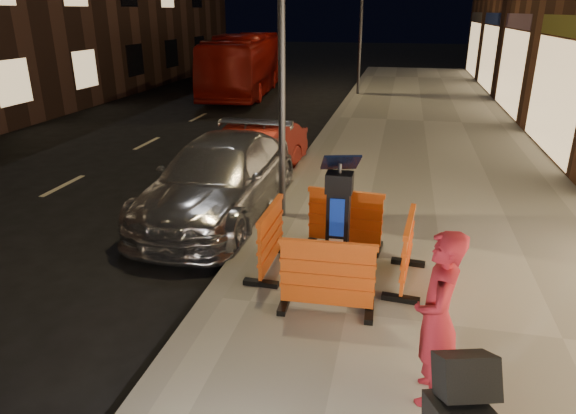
% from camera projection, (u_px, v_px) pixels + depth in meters
% --- Properties ---
extents(ground_plane, '(120.00, 120.00, 0.00)m').
position_uv_depth(ground_plane, '(213.00, 307.00, 6.77)').
color(ground_plane, black).
rests_on(ground_plane, ground).
extents(sidewalk, '(6.00, 60.00, 0.15)m').
position_uv_depth(sidewalk, '(449.00, 330.00, 6.13)').
color(sidewalk, gray).
rests_on(sidewalk, ground).
extents(kerb, '(0.30, 60.00, 0.15)m').
position_uv_depth(kerb, '(212.00, 302.00, 6.74)').
color(kerb, slate).
rests_on(kerb, ground).
extents(parking_kiosk, '(0.56, 0.56, 1.68)m').
position_uv_depth(parking_kiosk, '(338.00, 220.00, 6.98)').
color(parking_kiosk, black).
rests_on(parking_kiosk, sidewalk).
extents(barrier_front, '(1.22, 0.54, 0.94)m').
position_uv_depth(barrier_front, '(327.00, 277.00, 6.24)').
color(barrier_front, '#E45617').
rests_on(barrier_front, sidewalk).
extents(barrier_back, '(1.25, 0.62, 0.94)m').
position_uv_depth(barrier_back, '(345.00, 219.00, 7.98)').
color(barrier_back, '#E45617').
rests_on(barrier_back, sidewalk).
extents(barrier_kerbside, '(0.51, 1.21, 0.94)m').
position_uv_depth(barrier_kerbside, '(271.00, 238.00, 7.30)').
color(barrier_kerbside, '#E45617').
rests_on(barrier_kerbside, sidewalk).
extents(barrier_bldgside, '(0.60, 1.24, 0.94)m').
position_uv_depth(barrier_bldgside, '(407.00, 251.00, 6.92)').
color(barrier_bldgside, '#E45617').
rests_on(barrier_bldgside, sidewalk).
extents(car_silver, '(2.14, 4.96, 1.42)m').
position_uv_depth(car_silver, '(221.00, 214.00, 9.84)').
color(car_silver, '#B8B8BD').
rests_on(car_silver, ground).
extents(car_red, '(1.91, 3.93, 1.24)m').
position_uv_depth(car_red, '(254.00, 178.00, 11.93)').
color(car_red, maroon).
rests_on(car_red, ground).
extents(bus_doubledecker, '(3.24, 9.75, 2.66)m').
position_uv_depth(bus_doubledecker, '(246.00, 94.00, 24.09)').
color(bus_doubledecker, maroon).
rests_on(bus_doubledecker, ground).
extents(man, '(0.46, 0.66, 1.74)m').
position_uv_depth(man, '(437.00, 319.00, 4.69)').
color(man, maroon).
rests_on(man, sidewalk).
extents(street_lamp_mid, '(0.12, 0.12, 6.00)m').
position_uv_depth(street_lamp_mid, '(282.00, 44.00, 8.32)').
color(street_lamp_mid, '#3F3F44').
rests_on(street_lamp_mid, sidewalk).
extents(street_lamp_far, '(0.12, 0.12, 6.00)m').
position_uv_depth(street_lamp_far, '(361.00, 23.00, 21.99)').
color(street_lamp_far, '#3F3F44').
rests_on(street_lamp_far, sidewalk).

